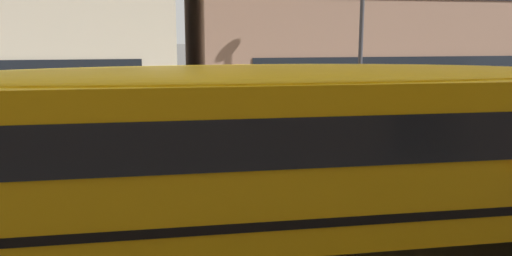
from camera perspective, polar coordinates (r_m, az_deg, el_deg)
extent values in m
plane|color=#54514F|center=(9.28, -4.40, -10.16)|extent=(400.00, 400.00, 0.00)
cube|color=gray|center=(16.63, -7.59, -1.00)|extent=(120.00, 3.00, 0.01)
cube|color=silver|center=(9.28, -4.40, -10.14)|extent=(110.00, 0.16, 0.01)
cube|color=yellow|center=(7.33, 0.01, -2.81)|extent=(10.90, 2.75, 2.17)
cube|color=black|center=(7.25, 0.01, 0.19)|extent=(10.25, 2.78, 0.63)
cube|color=black|center=(7.50, 0.01, -7.58)|extent=(10.92, 2.78, 0.12)
ellipsoid|color=yellow|center=(7.16, 0.01, 5.66)|extent=(10.46, 2.55, 0.35)
cylinder|color=black|center=(10.21, 22.29, -6.10)|extent=(0.99, 0.30, 0.99)
cylinder|color=#38383D|center=(16.90, 11.71, 10.12)|extent=(0.14, 0.14, 6.50)
cube|color=black|center=(21.59, 23.29, 5.96)|extent=(17.56, 0.04, 1.10)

